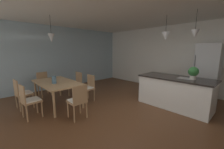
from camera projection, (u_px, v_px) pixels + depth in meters
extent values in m
cube|color=brown|center=(131.00, 117.00, 3.54)|extent=(10.00, 8.40, 0.04)
cube|color=white|center=(134.00, 1.00, 3.06)|extent=(10.00, 8.40, 0.12)
cube|color=white|center=(183.00, 59.00, 5.52)|extent=(10.00, 0.12, 2.70)
cube|color=#9EB7C6|center=(61.00, 58.00, 6.19)|extent=(0.06, 8.40, 2.70)
cube|color=tan|center=(57.00, 82.00, 4.21)|extent=(1.74, 0.99, 0.04)
cylinder|color=tan|center=(60.00, 86.00, 5.11)|extent=(0.06, 0.06, 0.71)
cylinder|color=tan|center=(83.00, 97.00, 3.99)|extent=(0.06, 0.06, 0.71)
cylinder|color=tan|center=(36.00, 91.00, 4.55)|extent=(0.06, 0.06, 0.71)
cylinder|color=tan|center=(54.00, 104.00, 3.42)|extent=(0.06, 0.06, 0.71)
cube|color=#A87F56|center=(75.00, 84.00, 5.09)|extent=(0.42, 0.42, 0.04)
cube|color=white|center=(75.00, 84.00, 5.08)|extent=(0.38, 0.38, 0.03)
cube|color=#A87F56|center=(79.00, 78.00, 5.17)|extent=(0.38, 0.05, 0.42)
cylinder|color=#A87F56|center=(74.00, 92.00, 4.89)|extent=(0.04, 0.04, 0.41)
cylinder|color=#A87F56|center=(69.00, 90.00, 5.12)|extent=(0.04, 0.04, 0.41)
cylinder|color=#A87F56|center=(82.00, 90.00, 5.13)|extent=(0.04, 0.04, 0.41)
cylinder|color=#A87F56|center=(77.00, 89.00, 5.36)|extent=(0.04, 0.04, 0.41)
cube|color=#A87F56|center=(24.00, 94.00, 3.98)|extent=(0.43, 0.43, 0.04)
cube|color=white|center=(24.00, 93.00, 3.97)|extent=(0.38, 0.38, 0.03)
cube|color=#A87F56|center=(16.00, 88.00, 3.81)|extent=(0.38, 0.06, 0.42)
cylinder|color=#A87F56|center=(30.00, 98.00, 4.25)|extent=(0.04, 0.04, 0.41)
cylinder|color=#A87F56|center=(33.00, 101.00, 4.03)|extent=(0.04, 0.04, 0.41)
cylinder|color=#A87F56|center=(17.00, 101.00, 4.01)|extent=(0.04, 0.04, 0.41)
cylinder|color=#A87F56|center=(20.00, 105.00, 3.78)|extent=(0.04, 0.04, 0.41)
cube|color=#A87F56|center=(32.00, 101.00, 3.42)|extent=(0.42, 0.42, 0.04)
cube|color=white|center=(31.00, 100.00, 3.42)|extent=(0.38, 0.38, 0.03)
cube|color=#A87F56|center=(22.00, 94.00, 3.25)|extent=(0.38, 0.05, 0.42)
cylinder|color=#A87F56|center=(37.00, 106.00, 3.70)|extent=(0.04, 0.04, 0.41)
cylinder|color=#A87F56|center=(42.00, 109.00, 3.47)|extent=(0.04, 0.04, 0.41)
cylinder|color=#A87F56|center=(23.00, 110.00, 3.45)|extent=(0.04, 0.04, 0.41)
cylinder|color=#A87F56|center=(27.00, 114.00, 3.23)|extent=(0.04, 0.04, 0.41)
cube|color=#A87F56|center=(87.00, 89.00, 4.53)|extent=(0.41, 0.41, 0.04)
cube|color=white|center=(87.00, 88.00, 4.52)|extent=(0.37, 0.37, 0.03)
cube|color=#A87F56|center=(91.00, 81.00, 4.61)|extent=(0.38, 0.04, 0.42)
cylinder|color=#A87F56|center=(86.00, 98.00, 4.33)|extent=(0.04, 0.04, 0.41)
cylinder|color=#A87F56|center=(80.00, 95.00, 4.57)|extent=(0.04, 0.04, 0.41)
cylinder|color=#A87F56|center=(94.00, 95.00, 4.57)|extent=(0.04, 0.04, 0.41)
cylinder|color=#A87F56|center=(88.00, 93.00, 4.80)|extent=(0.04, 0.04, 0.41)
cube|color=#A87F56|center=(44.00, 84.00, 5.10)|extent=(0.42, 0.42, 0.04)
cube|color=white|center=(44.00, 83.00, 5.09)|extent=(0.38, 0.38, 0.03)
cube|color=#A87F56|center=(42.00, 78.00, 5.18)|extent=(0.05, 0.38, 0.42)
cylinder|color=#A87F56|center=(51.00, 90.00, 5.15)|extent=(0.04, 0.04, 0.41)
cylinder|color=#A87F56|center=(42.00, 92.00, 4.90)|extent=(0.04, 0.04, 0.41)
cylinder|color=#A87F56|center=(48.00, 88.00, 5.38)|extent=(0.04, 0.04, 0.41)
cylinder|color=#A87F56|center=(38.00, 90.00, 5.13)|extent=(0.04, 0.04, 0.41)
cube|color=#A87F56|center=(77.00, 101.00, 3.41)|extent=(0.41, 0.41, 0.04)
cube|color=white|center=(77.00, 100.00, 3.40)|extent=(0.37, 0.37, 0.03)
cube|color=#A87F56|center=(80.00, 94.00, 3.24)|extent=(0.04, 0.38, 0.42)
cylinder|color=#A87F56|center=(68.00, 110.00, 3.46)|extent=(0.04, 0.04, 0.41)
cylinder|color=#A87F56|center=(80.00, 106.00, 3.68)|extent=(0.04, 0.04, 0.41)
cylinder|color=#A87F56|center=(74.00, 114.00, 3.21)|extent=(0.04, 0.04, 0.41)
cylinder|color=#A87F56|center=(87.00, 110.00, 3.43)|extent=(0.04, 0.04, 0.41)
cube|color=white|center=(174.00, 92.00, 4.11)|extent=(1.96, 0.86, 0.88)
cube|color=black|center=(176.00, 78.00, 4.03)|extent=(2.02, 0.92, 0.04)
cube|color=gray|center=(185.00, 78.00, 3.85)|extent=(0.36, 0.30, 0.01)
cube|color=silver|center=(207.00, 72.00, 4.64)|extent=(0.69, 0.64, 1.91)
cylinder|color=#4C4C4C|center=(194.00, 72.00, 4.63)|extent=(0.02, 0.02, 1.14)
cylinder|color=black|center=(50.00, 24.00, 4.03)|extent=(0.01, 0.01, 0.53)
cone|color=#B7B7B7|center=(51.00, 38.00, 4.10)|extent=(0.19, 0.19, 0.26)
cylinder|color=black|center=(166.00, 23.00, 4.04)|extent=(0.01, 0.01, 0.48)
cone|color=#B7B7B7|center=(166.00, 36.00, 4.10)|extent=(0.23, 0.23, 0.23)
cylinder|color=black|center=(196.00, 19.00, 3.48)|extent=(0.01, 0.01, 0.50)
cone|color=#B7B7B7|center=(195.00, 34.00, 3.54)|extent=(0.20, 0.20, 0.21)
cylinder|color=beige|center=(193.00, 78.00, 3.70)|extent=(0.15, 0.15, 0.11)
sphere|color=#2D6B33|center=(193.00, 72.00, 3.67)|extent=(0.26, 0.26, 0.26)
cylinder|color=slate|center=(54.00, 80.00, 3.98)|extent=(0.12, 0.12, 0.22)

